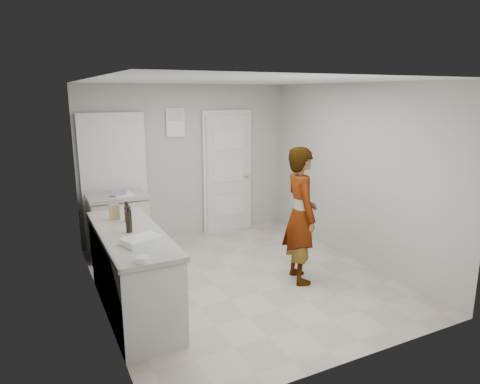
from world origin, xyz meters
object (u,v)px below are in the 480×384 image
oil_cruet_a (127,212)px  person (301,215)px  egg_bowl (142,259)px  spice_jar (130,212)px  cake_mix_box (114,212)px  baking_dish (142,240)px  oil_cruet_b (129,219)px

oil_cruet_a → person: bearing=-13.7°
person → egg_bowl: size_ratio=14.30×
spice_jar → oil_cruet_a: size_ratio=0.30×
cake_mix_box → oil_cruet_a: (0.12, -0.14, 0.02)m
spice_jar → baking_dish: spice_jar is taller
person → oil_cruet_a: 2.11m
spice_jar → person: bearing=-21.4°
person → spice_jar: bearing=82.5°
spice_jar → egg_bowl: (-0.23, -1.53, -0.01)m
person → cake_mix_box: (-2.16, 0.64, 0.15)m
person → oil_cruet_b: bearing=101.0°
cake_mix_box → spice_jar: (0.20, 0.12, -0.06)m
spice_jar → oil_cruet_a: bearing=-107.9°
cake_mix_box → egg_bowl: size_ratio=1.51×
cake_mix_box → oil_cruet_b: bearing=-82.7°
baking_dish → egg_bowl: 0.49m
oil_cruet_a → cake_mix_box: bearing=128.7°
spice_jar → oil_cruet_b: bearing=-103.0°
person → cake_mix_box: bearing=87.3°
spice_jar → oil_cruet_b: oil_cruet_b is taller
person → cake_mix_box: 2.26m
person → egg_bowl: (-2.19, -0.77, 0.08)m
baking_dish → spice_jar: bearing=83.7°
egg_bowl → baking_dish: bearing=76.5°
baking_dish → oil_cruet_b: bearing=95.1°
spice_jar → oil_cruet_b: (-0.15, -0.66, 0.11)m
oil_cruet_a → spice_jar: bearing=72.1°
oil_cruet_a → oil_cruet_b: 0.40m
oil_cruet_b → baking_dish: bearing=-84.9°
person → oil_cruet_b: 2.12m
cake_mix_box → spice_jar: bearing=32.9°
baking_dish → egg_bowl: bearing=-103.5°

